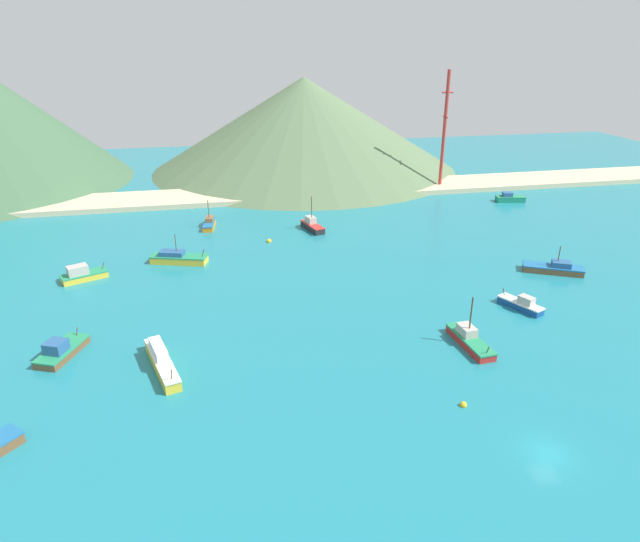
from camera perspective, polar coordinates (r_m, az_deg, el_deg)
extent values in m
cube|color=teal|center=(81.60, 11.03, -4.28)|extent=(260.00, 280.00, 0.50)
cube|color=gold|center=(69.25, -15.81, -9.22)|extent=(4.76, 11.04, 1.26)
cube|color=white|center=(68.87, -15.88, -8.70)|extent=(4.86, 11.26, 0.20)
cube|color=silver|center=(69.69, -16.19, -7.68)|extent=(2.59, 4.84, 1.19)
cylinder|color=#4C3823|center=(64.31, -14.96, -10.21)|extent=(0.31, 0.72, 1.70)
cube|color=#14478C|center=(85.77, 19.80, -3.36)|extent=(4.53, 6.76, 0.91)
cube|color=white|center=(85.54, 19.84, -3.03)|extent=(4.62, 6.90, 0.20)
cube|color=#B2ADA3|center=(84.88, 20.36, -2.82)|extent=(2.17, 2.51, 1.12)
cylinder|color=#4C3823|center=(86.75, 18.28, -2.05)|extent=(0.34, 0.54, 1.23)
cube|color=orange|center=(117.37, -11.24, 4.62)|extent=(2.85, 6.94, 0.95)
cube|color=#1E669E|center=(117.19, -11.26, 4.89)|extent=(2.90, 7.07, 0.20)
cube|color=brown|center=(117.83, -11.24, 5.26)|extent=(1.84, 3.02, 0.86)
cylinder|color=#4C3823|center=(116.64, -11.35, 6.24)|extent=(0.15, 0.15, 3.68)
cube|color=gold|center=(99.95, -14.18, 1.14)|extent=(10.00, 5.65, 1.14)
cube|color=#238C5B|center=(99.71, -14.22, 1.50)|extent=(10.20, 5.76, 0.20)
cube|color=#28568C|center=(99.95, -14.89, 1.79)|extent=(4.62, 3.33, 0.80)
cylinder|color=#4C3823|center=(98.10, -11.89, 1.80)|extent=(0.66, 0.31, 1.53)
cylinder|color=#4C3823|center=(99.00, -14.56, 2.82)|extent=(0.14, 0.14, 3.09)
cube|color=gold|center=(98.00, -22.95, -0.54)|extent=(7.40, 5.25, 0.92)
cube|color=#238C5B|center=(97.80, -23.00, -0.24)|extent=(7.55, 5.35, 0.20)
cube|color=#B2ADA3|center=(97.36, -23.56, 0.09)|extent=(3.63, 3.09, 1.43)
cylinder|color=#4C3823|center=(98.18, -21.31, 0.46)|extent=(0.56, 0.33, 1.26)
cube|color=brown|center=(100.80, 22.70, 0.14)|extent=(9.67, 6.80, 0.95)
cube|color=#1E669E|center=(100.59, 22.75, 0.44)|extent=(9.87, 6.94, 0.20)
cube|color=#28568C|center=(100.58, 23.45, 0.67)|extent=(3.59, 3.25, 0.91)
cylinder|color=#4C3823|center=(99.89, 23.28, 1.63)|extent=(0.16, 0.16, 2.59)
cube|color=brown|center=(76.46, -24.83, -7.54)|extent=(5.60, 7.95, 0.86)
cube|color=#238C5B|center=(76.21, -24.90, -7.20)|extent=(5.71, 8.11, 0.20)
cube|color=#28568C|center=(75.21, -25.39, -7.00)|extent=(2.96, 3.00, 1.40)
cylinder|color=#4C3823|center=(78.29, -23.60, -5.73)|extent=(0.31, 0.53, 1.17)
cube|color=#232328|center=(113.47, -0.76, 4.47)|extent=(3.87, 7.37, 1.09)
cube|color=red|center=(113.27, -0.77, 4.78)|extent=(3.95, 7.52, 0.20)
cube|color=#B2ADA3|center=(113.79, -0.97, 5.26)|extent=(2.14, 2.74, 1.32)
cylinder|color=#4C3823|center=(112.55, -0.87, 6.56)|extent=(0.15, 0.15, 4.32)
cube|color=red|center=(73.99, 15.10, -7.08)|extent=(2.98, 8.75, 0.92)
cube|color=#238C5B|center=(73.72, 15.14, -6.70)|extent=(3.04, 8.93, 0.20)
cube|color=#B2ADA3|center=(74.20, 14.78, -5.86)|extent=(1.94, 2.79, 1.14)
cylinder|color=#4C3823|center=(70.67, 16.77, -7.77)|extent=(0.16, 0.56, 1.25)
cylinder|color=#4C3823|center=(72.55, 15.21, -4.15)|extent=(0.19, 0.19, 4.35)
cube|color=#198466|center=(141.16, 18.88, 6.95)|extent=(6.88, 3.68, 1.12)
cube|color=#238C5B|center=(140.99, 18.91, 7.21)|extent=(7.02, 3.75, 0.20)
cube|color=#28568C|center=(140.58, 18.62, 7.45)|extent=(2.44, 2.24, 0.94)
sphere|color=gold|center=(107.35, -5.24, 3.06)|extent=(0.94, 0.94, 0.94)
sphere|color=gold|center=(63.04, 14.45, -13.12)|extent=(0.76, 0.76, 0.76)
cube|color=beige|center=(141.13, 0.88, 8.20)|extent=(247.00, 14.12, 1.20)
cone|color=#56704C|center=(166.71, -1.64, 14.81)|extent=(88.29, 88.29, 25.92)
cylinder|color=#B7332D|center=(145.86, 12.59, 13.76)|extent=(0.85, 0.85, 29.10)
cylinder|color=#B7332D|center=(144.75, 12.91, 17.39)|extent=(2.91, 0.43, 0.43)
cylinder|color=#B7332D|center=(145.38, 12.71, 15.11)|extent=(0.43, 2.33, 0.43)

